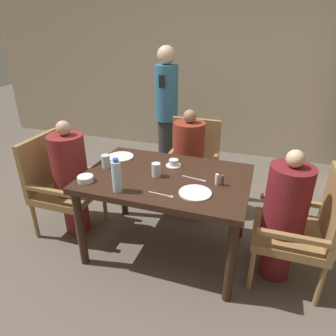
{
  "coord_description": "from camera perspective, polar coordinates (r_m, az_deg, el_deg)",
  "views": [
    {
      "loc": [
        0.71,
        -2.08,
        1.88
      ],
      "look_at": [
        0.0,
        0.05,
        0.81
      ],
      "focal_mm": 32.0,
      "sensor_mm": 36.0,
      "label": 1
    }
  ],
  "objects": [
    {
      "name": "ground_plane",
      "position": [
        2.9,
        -0.3,
        -15.0
      ],
      "size": [
        16.0,
        16.0,
        0.0
      ],
      "primitive_type": "plane",
      "color": "#60564C"
    },
    {
      "name": "wall_back",
      "position": [
        4.73,
        10.33,
        19.27
      ],
      "size": [
        8.0,
        0.06,
        2.8
      ],
      "color": "tan",
      "rests_on": "ground_plane"
    },
    {
      "name": "dining_table",
      "position": [
        2.52,
        -0.33,
        -3.4
      ],
      "size": [
        1.36,
        0.91,
        0.76
      ],
      "color": "#331E14",
      "rests_on": "ground_plane"
    },
    {
      "name": "chair_left_side",
      "position": [
        3.08,
        -20.07,
        -2.59
      ],
      "size": [
        0.55,
        0.55,
        0.96
      ],
      "color": "olive",
      "rests_on": "ground_plane"
    },
    {
      "name": "diner_in_left_chair",
      "position": [
        2.96,
        -17.98,
        -1.78
      ],
      "size": [
        0.32,
        0.32,
        1.14
      ],
      "color": "maroon",
      "rests_on": "ground_plane"
    },
    {
      "name": "chair_far_side",
      "position": [
        3.34,
        4.54,
        1.18
      ],
      "size": [
        0.55,
        0.55,
        0.96
      ],
      "color": "olive",
      "rests_on": "ground_plane"
    },
    {
      "name": "diner_in_far_chair",
      "position": [
        3.18,
        3.91,
        1.33
      ],
      "size": [
        0.32,
        0.32,
        1.14
      ],
      "color": "maroon",
      "rests_on": "ground_plane"
    },
    {
      "name": "chair_right_side",
      "position": [
        2.52,
        24.44,
        -10.03
      ],
      "size": [
        0.55,
        0.55,
        0.96
      ],
      "color": "olive",
      "rests_on": "ground_plane"
    },
    {
      "name": "diner_in_right_chair",
      "position": [
        2.47,
        21.22,
        -8.48
      ],
      "size": [
        0.32,
        0.32,
        1.11
      ],
      "color": "maroon",
      "rests_on": "ground_plane"
    },
    {
      "name": "standing_host",
      "position": [
        3.86,
        -0.29,
        10.82
      ],
      "size": [
        0.29,
        0.32,
        1.68
      ],
      "color": "#2D2D33",
      "rests_on": "ground_plane"
    },
    {
      "name": "plate_main_left",
      "position": [
        2.85,
        -9.02,
        2.15
      ],
      "size": [
        0.24,
        0.24,
        0.01
      ],
      "color": "white",
      "rests_on": "dining_table"
    },
    {
      "name": "plate_main_right",
      "position": [
        2.22,
        5.2,
        -4.74
      ],
      "size": [
        0.24,
        0.24,
        0.01
      ],
      "color": "white",
      "rests_on": "dining_table"
    },
    {
      "name": "teacup_with_saucer",
      "position": [
        2.64,
        1.03,
        0.92
      ],
      "size": [
        0.14,
        0.14,
        0.06
      ],
      "color": "white",
      "rests_on": "dining_table"
    },
    {
      "name": "bowl_small",
      "position": [
        2.46,
        -15.46,
        -1.99
      ],
      "size": [
        0.13,
        0.13,
        0.04
      ],
      "color": "white",
      "rests_on": "dining_table"
    },
    {
      "name": "water_bottle",
      "position": [
        2.23,
        -9.72,
        -1.53
      ],
      "size": [
        0.07,
        0.07,
        0.26
      ],
      "color": "silver",
      "rests_on": "dining_table"
    },
    {
      "name": "glass_tall_near",
      "position": [
        2.44,
        -2.28,
        -0.35
      ],
      "size": [
        0.07,
        0.07,
        0.11
      ],
      "color": "silver",
      "rests_on": "dining_table"
    },
    {
      "name": "glass_tall_mid",
      "position": [
        2.65,
        -11.77,
        1.26
      ],
      "size": [
        0.07,
        0.07,
        0.11
      ],
      "color": "silver",
      "rests_on": "dining_table"
    },
    {
      "name": "salt_shaker",
      "position": [
        2.35,
        9.3,
        -2.15
      ],
      "size": [
        0.03,
        0.03,
        0.09
      ],
      "color": "white",
      "rests_on": "dining_table"
    },
    {
      "name": "pepper_shaker",
      "position": [
        2.34,
        10.24,
        -2.34
      ],
      "size": [
        0.03,
        0.03,
        0.09
      ],
      "color": "#4C3D2D",
      "rests_on": "dining_table"
    },
    {
      "name": "fork_beside_plate",
      "position": [
        2.19,
        -0.89,
        -5.15
      ],
      "size": [
        0.2,
        0.03,
        0.0
      ],
      "color": "silver",
      "rests_on": "dining_table"
    },
    {
      "name": "knife_beside_plate",
      "position": [
        2.43,
        5.19,
        -2.05
      ],
      "size": [
        0.21,
        0.05,
        0.0
      ],
      "color": "silver",
      "rests_on": "dining_table"
    }
  ]
}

